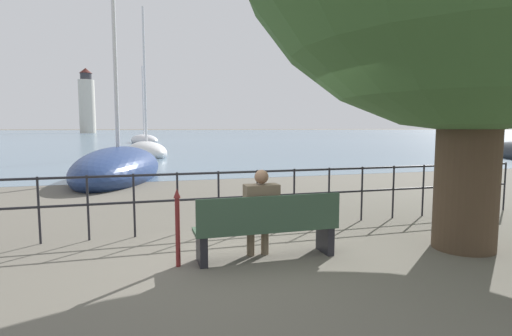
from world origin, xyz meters
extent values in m
plane|color=#605B51|center=(0.00, 0.00, 0.00)|extent=(1000.00, 1000.00, 0.00)
cube|color=slate|center=(0.00, 158.51, 0.00)|extent=(600.00, 300.00, 0.01)
cylinder|color=#423323|center=(2.96, -0.41, 1.41)|extent=(0.88, 0.88, 2.82)
cube|color=#334C38|center=(0.00, 0.00, 0.42)|extent=(1.98, 0.45, 0.05)
cube|color=#334C38|center=(0.00, -0.21, 0.68)|extent=(1.98, 0.04, 0.45)
cube|color=black|center=(-0.89, 0.00, 0.20)|extent=(0.10, 0.41, 0.40)
cube|color=black|center=(0.89, 0.00, 0.20)|extent=(0.10, 0.41, 0.40)
cylinder|color=brown|center=(-0.18, 0.16, 0.23)|extent=(0.11, 0.11, 0.45)
cylinder|color=brown|center=(0.03, 0.16, 0.23)|extent=(0.11, 0.11, 0.45)
cube|color=brown|center=(-0.07, 0.07, 0.50)|extent=(0.40, 0.26, 0.14)
cube|color=brown|center=(-0.07, -0.02, 0.74)|extent=(0.47, 0.24, 0.58)
sphere|color=#846047|center=(-0.07, -0.02, 1.14)|extent=(0.19, 0.19, 0.19)
cylinder|color=black|center=(-3.16, 1.61, 0.53)|extent=(0.04, 0.04, 1.05)
cylinder|color=black|center=(-2.46, 1.61, 0.53)|extent=(0.04, 0.04, 1.05)
cylinder|color=black|center=(-1.76, 1.61, 0.53)|extent=(0.04, 0.04, 1.05)
cylinder|color=black|center=(-1.05, 1.61, 0.53)|extent=(0.04, 0.04, 1.05)
cylinder|color=black|center=(-0.35, 1.61, 0.53)|extent=(0.04, 0.04, 1.05)
cylinder|color=black|center=(0.35, 1.61, 0.53)|extent=(0.04, 0.04, 1.05)
cylinder|color=black|center=(1.05, 1.61, 0.53)|extent=(0.04, 0.04, 1.05)
cylinder|color=black|center=(1.76, 1.61, 0.53)|extent=(0.04, 0.04, 1.05)
cylinder|color=black|center=(2.46, 1.61, 0.53)|extent=(0.04, 0.04, 1.05)
cylinder|color=black|center=(3.16, 1.61, 0.53)|extent=(0.04, 0.04, 1.05)
cylinder|color=black|center=(3.86, 1.61, 0.53)|extent=(0.04, 0.04, 1.05)
cylinder|color=black|center=(4.57, 1.61, 0.53)|extent=(0.04, 0.04, 1.05)
cylinder|color=black|center=(5.27, 1.61, 0.53)|extent=(0.04, 0.04, 1.05)
cylinder|color=black|center=(5.97, 1.61, 0.53)|extent=(0.04, 0.04, 1.05)
cylinder|color=black|center=(0.00, 1.61, 1.02)|extent=(11.94, 0.04, 0.04)
cylinder|color=black|center=(0.00, 1.61, 0.58)|extent=(11.94, 0.04, 0.04)
cylinder|color=maroon|center=(-1.20, -0.01, 0.45)|extent=(0.06, 0.06, 0.90)
cone|color=maroon|center=(-1.20, -0.01, 0.96)|extent=(0.09, 0.09, 0.12)
ellipsoid|color=navy|center=(-2.38, 9.78, 0.32)|extent=(3.81, 7.53, 1.61)
cylinder|color=silver|center=(-2.38, 9.78, 5.86)|extent=(0.14, 0.14, 10.12)
ellipsoid|color=silver|center=(-1.12, 43.32, 0.29)|extent=(4.26, 7.02, 1.46)
cylinder|color=silver|center=(-1.12, 43.32, 4.81)|extent=(0.14, 0.14, 8.15)
ellipsoid|color=white|center=(-1.23, 20.93, 0.27)|extent=(3.27, 5.53, 1.35)
cylinder|color=silver|center=(-1.23, 20.93, 4.91)|extent=(0.14, 0.14, 8.48)
cylinder|color=beige|center=(-17.88, 137.33, 8.66)|extent=(5.03, 5.03, 17.33)
cylinder|color=#2D2D33|center=(-17.88, 137.33, 18.39)|extent=(3.52, 3.52, 2.11)
cone|color=#4C1E19|center=(-17.88, 137.33, 20.29)|extent=(4.03, 4.03, 1.69)
camera|label=1|loc=(-1.64, -5.12, 1.80)|focal=28.00mm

